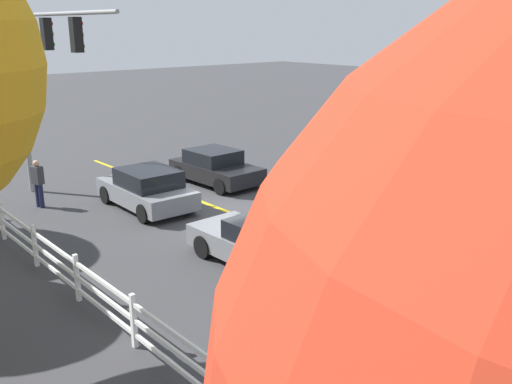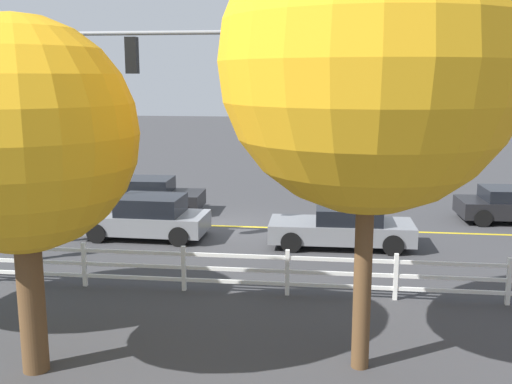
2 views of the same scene
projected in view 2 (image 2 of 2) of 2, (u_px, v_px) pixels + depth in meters
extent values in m
plane|color=#38383A|center=(218.00, 226.00, 21.61)|extent=(120.00, 120.00, 0.00)
cube|color=gold|center=(329.00, 229.00, 21.12)|extent=(28.00, 0.16, 0.01)
cylinder|color=gray|center=(86.00, 34.00, 16.74)|extent=(7.76, 0.12, 0.12)
cube|color=black|center=(57.00, 56.00, 16.97)|extent=(0.32, 0.28, 1.00)
sphere|color=red|center=(58.00, 44.00, 17.05)|extent=(0.17, 0.17, 0.17)
sphere|color=orange|center=(59.00, 56.00, 17.11)|extent=(0.17, 0.17, 0.17)
sphere|color=#148C19|center=(60.00, 67.00, 17.17)|extent=(0.17, 0.17, 0.17)
cube|color=black|center=(132.00, 55.00, 16.70)|extent=(0.32, 0.28, 1.00)
sphere|color=red|center=(133.00, 44.00, 16.78)|extent=(0.17, 0.17, 0.17)
sphere|color=orange|center=(134.00, 56.00, 16.84)|extent=(0.17, 0.17, 0.17)
sphere|color=#148C19|center=(134.00, 67.00, 16.90)|extent=(0.17, 0.17, 0.17)
cube|color=black|center=(510.00, 194.00, 22.09)|extent=(1.95, 1.77, 0.45)
cylinder|color=black|center=(470.00, 207.00, 23.19)|extent=(0.65, 0.25, 0.64)
cylinder|color=black|center=(483.00, 218.00, 21.46)|extent=(0.65, 0.25, 0.64)
cube|color=slate|center=(146.00, 222.00, 19.99)|extent=(4.07, 1.97, 0.61)
cube|color=black|center=(151.00, 205.00, 19.85)|extent=(2.10, 1.73, 0.59)
cylinder|color=black|center=(97.00, 233.00, 19.38)|extent=(0.65, 0.24, 0.64)
cylinder|color=black|center=(117.00, 220.00, 21.08)|extent=(0.65, 0.24, 0.64)
cylinder|color=black|center=(179.00, 236.00, 18.98)|extent=(0.65, 0.24, 0.64)
cylinder|color=black|center=(193.00, 223.00, 20.68)|extent=(0.65, 0.24, 0.64)
cube|color=black|center=(153.00, 199.00, 23.74)|extent=(4.00, 1.98, 0.60)
cube|color=black|center=(147.00, 185.00, 23.65)|extent=(1.96, 1.74, 0.55)
cylinder|color=black|center=(191.00, 200.00, 24.51)|extent=(0.65, 0.24, 0.64)
cylinder|color=black|center=(181.00, 210.00, 22.80)|extent=(0.65, 0.24, 0.64)
cylinder|color=black|center=(127.00, 199.00, 24.76)|extent=(0.65, 0.24, 0.64)
cylinder|color=black|center=(113.00, 208.00, 23.05)|extent=(0.65, 0.24, 0.64)
cube|color=slate|center=(341.00, 231.00, 18.93)|extent=(4.53, 1.84, 0.58)
cube|color=black|center=(349.00, 214.00, 18.81)|extent=(2.05, 1.63, 0.49)
cylinder|color=black|center=(291.00, 242.00, 18.33)|extent=(0.64, 0.23, 0.64)
cylinder|color=black|center=(294.00, 229.00, 19.94)|extent=(0.64, 0.23, 0.64)
cylinder|color=black|center=(393.00, 245.00, 18.00)|extent=(0.64, 0.23, 0.64)
cylinder|color=black|center=(387.00, 231.00, 19.61)|extent=(0.64, 0.23, 0.64)
cylinder|color=#191E3F|center=(31.00, 246.00, 17.57)|extent=(0.16, 0.16, 0.85)
cylinder|color=#191E3F|center=(38.00, 245.00, 17.59)|extent=(0.16, 0.16, 0.85)
cube|color=#333338|center=(33.00, 221.00, 17.44)|extent=(0.45, 0.35, 0.62)
sphere|color=tan|center=(32.00, 207.00, 17.36)|extent=(0.22, 0.22, 0.22)
cube|color=white|center=(509.00, 281.00, 14.04)|extent=(0.10, 0.10, 1.15)
cube|color=white|center=(396.00, 277.00, 14.36)|extent=(0.10, 0.10, 1.15)
cube|color=white|center=(287.00, 273.00, 14.68)|extent=(0.10, 0.10, 1.15)
cube|color=white|center=(184.00, 268.00, 15.00)|extent=(0.10, 0.10, 1.15)
cube|color=white|center=(84.00, 264.00, 15.32)|extent=(0.10, 0.10, 1.15)
cube|color=white|center=(288.00, 258.00, 14.61)|extent=(26.00, 0.06, 0.09)
cube|color=white|center=(287.00, 272.00, 14.68)|extent=(26.00, 0.06, 0.09)
cube|color=white|center=(287.00, 284.00, 14.74)|extent=(26.00, 0.06, 0.09)
cylinder|color=brown|center=(363.00, 274.00, 10.79)|extent=(0.32, 0.32, 3.60)
sphere|color=gold|center=(370.00, 62.00, 10.09)|extent=(5.16, 5.16, 5.16)
cylinder|color=brown|center=(31.00, 298.00, 10.74)|extent=(0.47, 0.47, 2.80)
sphere|color=gold|center=(19.00, 135.00, 10.19)|extent=(4.05, 4.05, 4.05)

